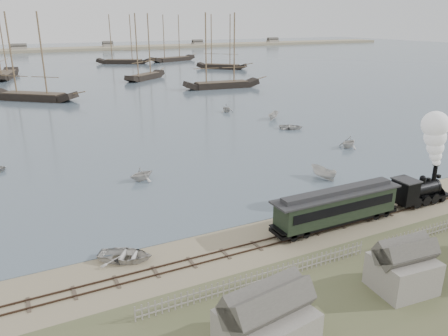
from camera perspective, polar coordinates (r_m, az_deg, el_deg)
name	(u,v)px	position (r m, az deg, el deg)	size (l,w,h in m)	color
ground	(283,227)	(41.35, 7.68, -7.64)	(600.00, 600.00, 0.00)	tan
harbor_water	(56,64)	(202.20, -21.12, 12.55)	(600.00, 336.00, 0.06)	#445662
rail_track	(295,236)	(39.89, 9.31, -8.71)	(120.00, 1.80, 0.16)	#39291F
picket_fence_west	(263,284)	(33.16, 5.06, -14.82)	(19.00, 0.10, 1.20)	gray
picket_fence_east	(444,232)	(44.76, 26.81, -7.50)	(15.00, 0.10, 1.20)	gray
shed_mid	(400,289)	(34.90, 22.01, -14.42)	(4.00, 3.50, 3.60)	gray
far_spit	(39,52)	(281.64, -23.06, 13.80)	(500.00, 20.00, 1.80)	tan
locomotive	(431,164)	(49.43, 25.47, 0.50)	(7.46, 2.79, 9.31)	black
passenger_coach	(337,206)	(41.65, 14.51, -4.79)	(13.33, 2.57, 3.24)	black
beached_dinghy	(125,255)	(36.44, -12.76, -11.06)	(4.38, 3.13, 0.91)	beige
rowboat_1	(142,174)	(52.76, -10.71, -0.74)	(3.17, 2.74, 1.67)	beige
rowboat_2	(323,173)	(53.87, 12.83, -0.62)	(3.67, 1.38, 1.42)	beige
rowboat_3	(291,127)	(77.25, 8.73, 5.36)	(4.13, 2.95, 0.86)	beige
rowboat_4	(349,142)	(67.68, 15.97, 3.28)	(3.30, 2.85, 1.74)	beige
rowboat_5	(273,116)	(84.54, 6.45, 6.82)	(3.58, 1.35, 1.38)	beige
rowboat_7	(227,108)	(90.57, 0.35, 7.82)	(3.01, 2.60, 1.59)	beige
schooner_2	(28,57)	(112.22, -24.21, 13.12)	(21.16, 4.88, 20.00)	black
schooner_3	(144,47)	(141.87, -10.46, 15.32)	(17.71, 4.09, 20.00)	black
schooner_4	(222,51)	(121.87, -0.31, 15.07)	(21.25, 4.90, 20.00)	black
schooner_5	(222,42)	(170.12, -0.32, 16.18)	(19.15, 4.42, 20.00)	black
schooner_7	(0,46)	(160.10, -27.18, 14.00)	(23.52, 5.43, 20.00)	black
schooner_8	(122,39)	(194.57, -13.21, 16.06)	(22.21, 5.13, 20.00)	black
schooner_9	(172,38)	(202.55, -6.78, 16.51)	(22.52, 5.20, 20.00)	black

